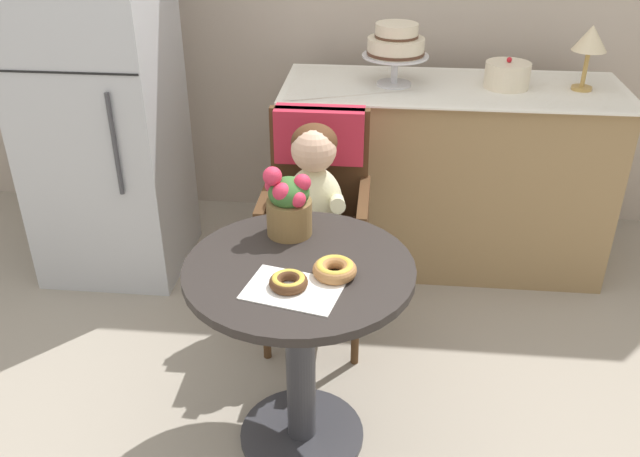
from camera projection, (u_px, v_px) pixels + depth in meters
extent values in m
plane|color=gray|center=(302.00, 435.00, 2.42)|extent=(8.00, 8.00, 0.00)
cylinder|color=#282321|center=(299.00, 270.00, 2.07)|extent=(0.72, 0.72, 0.03)
cylinder|color=#333338|center=(301.00, 360.00, 2.25)|extent=(0.10, 0.10, 0.69)
cylinder|color=#333338|center=(302.00, 433.00, 2.41)|extent=(0.44, 0.44, 0.02)
cube|color=#472D19|center=(315.00, 239.00, 2.70)|extent=(0.42, 0.42, 0.04)
cube|color=#472D19|center=(320.00, 162.00, 2.75)|extent=(0.40, 0.04, 0.46)
cube|color=#472D19|center=(267.00, 212.00, 2.67)|extent=(0.04, 0.38, 0.18)
cube|color=#472D19|center=(363.00, 216.00, 2.63)|extent=(0.04, 0.38, 0.18)
cube|color=#B22338|center=(320.00, 135.00, 2.69)|extent=(0.36, 0.11, 0.22)
cylinder|color=#472D19|center=(266.00, 312.00, 2.68)|extent=(0.03, 0.03, 0.45)
cylinder|color=#472D19|center=(356.00, 318.00, 2.65)|extent=(0.03, 0.03, 0.45)
cylinder|color=#472D19|center=(279.00, 265.00, 3.00)|extent=(0.03, 0.03, 0.45)
cylinder|color=#472D19|center=(360.00, 269.00, 2.97)|extent=(0.03, 0.03, 0.45)
ellipsoid|color=beige|center=(314.00, 203.00, 2.60)|extent=(0.22, 0.16, 0.30)
sphere|color=#E0B293|center=(314.00, 149.00, 2.48)|extent=(0.17, 0.17, 0.17)
ellipsoid|color=#4C2D19|center=(314.00, 142.00, 2.49)|extent=(0.17, 0.17, 0.14)
cylinder|color=beige|center=(286.00, 200.00, 2.51)|extent=(0.08, 0.23, 0.13)
sphere|color=#E0B293|center=(286.00, 227.00, 2.48)|extent=(0.06, 0.06, 0.06)
cylinder|color=beige|center=(337.00, 203.00, 2.49)|extent=(0.08, 0.23, 0.13)
sphere|color=#E0B293|center=(333.00, 229.00, 2.46)|extent=(0.06, 0.06, 0.06)
cylinder|color=#3F4760|center=(298.00, 237.00, 2.59)|extent=(0.09, 0.22, 0.09)
cylinder|color=#3F4760|center=(295.00, 290.00, 2.58)|extent=(0.08, 0.08, 0.26)
cylinder|color=#3F4760|center=(326.00, 238.00, 2.58)|extent=(0.09, 0.22, 0.09)
cylinder|color=#3F4760|center=(324.00, 291.00, 2.57)|extent=(0.08, 0.08, 0.26)
cube|color=white|center=(292.00, 290.00, 1.95)|extent=(0.31, 0.25, 0.00)
torus|color=#AD7542|center=(335.00, 270.00, 2.00)|extent=(0.13, 0.13, 0.04)
torus|color=gold|center=(335.00, 266.00, 2.00)|extent=(0.12, 0.12, 0.02)
torus|color=#4C2D19|center=(288.00, 282.00, 1.95)|extent=(0.11, 0.11, 0.04)
torus|color=gold|center=(288.00, 279.00, 1.95)|extent=(0.10, 0.10, 0.02)
cylinder|color=brown|center=(289.00, 217.00, 2.21)|extent=(0.15, 0.15, 0.12)
ellipsoid|color=#38662D|center=(289.00, 193.00, 2.17)|extent=(0.14, 0.13, 0.10)
sphere|color=#D82D4C|center=(302.00, 183.00, 2.14)|extent=(0.06, 0.06, 0.06)
sphere|color=#D82D4C|center=(294.00, 185.00, 2.19)|extent=(0.05, 0.05, 0.05)
sphere|color=#D82D4C|center=(286.00, 184.00, 2.20)|extent=(0.04, 0.04, 0.04)
sphere|color=#D82D4C|center=(273.00, 185.00, 2.18)|extent=(0.06, 0.06, 0.06)
sphere|color=#D82D4C|center=(272.00, 176.00, 2.13)|extent=(0.06, 0.06, 0.06)
sphere|color=#D82D4C|center=(282.00, 192.00, 2.13)|extent=(0.06, 0.06, 0.06)
sphere|color=#D82D4C|center=(298.00, 199.00, 2.13)|extent=(0.05, 0.05, 0.05)
cube|color=#93754C|center=(445.00, 177.00, 3.28)|extent=(1.50, 0.56, 0.90)
cube|color=white|center=(454.00, 87.00, 3.06)|extent=(1.56, 0.62, 0.01)
cylinder|color=silver|center=(394.00, 84.00, 3.08)|extent=(0.16, 0.16, 0.01)
cylinder|color=silver|center=(395.00, 70.00, 3.05)|extent=(0.03, 0.03, 0.12)
cylinder|color=silver|center=(395.00, 56.00, 3.02)|extent=(0.30, 0.30, 0.01)
cylinder|color=beige|center=(396.00, 46.00, 3.00)|extent=(0.26, 0.25, 0.08)
cylinder|color=#4C2D1E|center=(396.00, 52.00, 3.01)|extent=(0.26, 0.26, 0.01)
cylinder|color=beige|center=(397.00, 31.00, 2.96)|extent=(0.19, 0.19, 0.06)
cylinder|color=#4C2D1E|center=(396.00, 36.00, 2.98)|extent=(0.19, 0.19, 0.01)
cylinder|color=beige|center=(507.00, 75.00, 3.02)|extent=(0.20, 0.20, 0.11)
sphere|color=red|center=(509.00, 60.00, 2.99)|extent=(0.02, 0.02, 0.02)
cylinder|color=#B28C47|center=(581.00, 88.00, 3.02)|extent=(0.09, 0.09, 0.01)
cylinder|color=#B28C47|center=(585.00, 69.00, 2.97)|extent=(0.02, 0.02, 0.16)
cone|color=beige|center=(591.00, 38.00, 2.91)|extent=(0.15, 0.15, 0.11)
cube|color=#B7BABF|center=(100.00, 100.00, 3.05)|extent=(0.64, 0.60, 1.70)
cube|color=black|center=(62.00, 73.00, 2.68)|extent=(0.63, 0.01, 0.01)
cylinder|color=#3F3F44|center=(115.00, 145.00, 2.80)|extent=(0.02, 0.02, 0.45)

